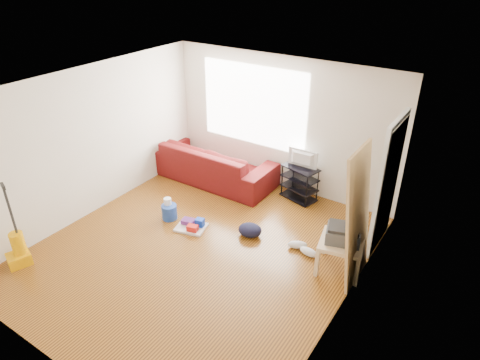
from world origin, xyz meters
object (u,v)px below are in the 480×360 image
Objects in this scene: tv_stand at (300,183)px; side_table at (342,245)px; sofa at (213,179)px; backpack at (250,235)px; vacuum at (18,250)px; cleaning_tray at (192,226)px; bucket at (170,218)px.

tv_stand reaches higher than side_table.
backpack is at bearing 143.40° from sofa.
vacuum reaches higher than side_table.
cleaning_tray is at bearing 72.85° from vacuum.
vacuum is (-1.03, -2.09, 0.24)m from bucket.
side_table is (1.37, -1.46, 0.08)m from tv_stand.
backpack is (1.63, -1.21, 0.00)m from sofa.
tv_stand is (1.76, 0.27, 0.33)m from sofa.
tv_stand is at bearing -171.30° from sofa.
backpack is (0.91, 0.36, -0.05)m from cleaning_tray.
bucket is 2.35m from vacuum.
vacuum reaches higher than sofa.
cleaning_tray is (0.73, -1.57, 0.05)m from sofa.
sofa is 3.51× the size of side_table.
backpack is 0.29× the size of vacuum.
backpack is at bearing 21.40° from cleaning_tray.
bucket is at bearing -115.47° from tv_stand.
cleaning_tray reaches higher than backpack.
side_table is at bearing 159.25° from sofa.
tv_stand is 2.41m from bucket.
bucket is at bearing 83.24° from vacuum.
backpack is (1.42, 0.34, 0.00)m from bucket.
tv_stand reaches higher than cleaning_tray.
side_table reaches higher than sofa.
sofa is 1.56m from bucket.
side_table is 4.65m from vacuum.
side_table is 2.47m from cleaning_tray.
bucket is (0.22, -1.55, 0.00)m from sofa.
cleaning_tray is at bearing -2.23° from bucket.
vacuum reaches higher than cleaning_tray.
vacuum is at bearing -149.82° from backpack.
tv_stand is at bearing 70.33° from backpack.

